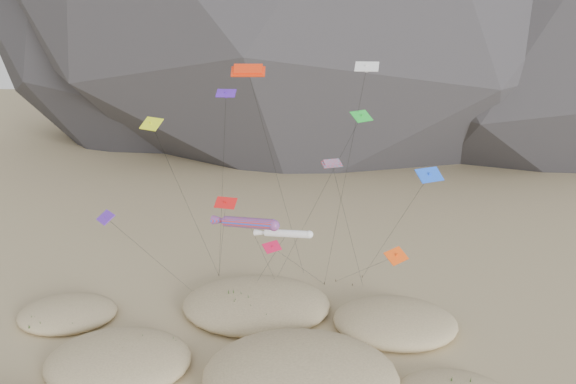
# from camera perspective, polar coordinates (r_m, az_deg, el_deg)

# --- Properties ---
(dunes) EXTENTS (48.45, 38.65, 4.27)m
(dunes) POSITION_cam_1_polar(r_m,az_deg,el_deg) (51.98, -5.31, -17.64)
(dunes) COLOR #CCB789
(dunes) RESTS_ON ground
(dune_grass) EXTENTS (42.75, 29.00, 1.55)m
(dune_grass) POSITION_cam_1_polar(r_m,az_deg,el_deg) (51.79, -4.19, -17.60)
(dune_grass) COLOR black
(dune_grass) RESTS_ON ground
(kite_stakes) EXTENTS (20.06, 5.69, 0.30)m
(kite_stakes) POSITION_cam_1_polar(r_m,az_deg,el_deg) (68.94, 0.70, -9.15)
(kite_stakes) COLOR #3F2D1E
(kite_stakes) RESTS_ON ground
(rainbow_tube_kite) EXTENTS (7.02, 13.39, 12.96)m
(rainbow_tube_kite) POSITION_cam_1_polar(r_m,az_deg,el_deg) (53.02, -4.25, -3.13)
(rainbow_tube_kite) COLOR red
(rainbow_tube_kite) RESTS_ON ground
(white_tube_kite) EXTENTS (7.43, 11.23, 11.58)m
(white_tube_kite) POSITION_cam_1_polar(r_m,az_deg,el_deg) (53.40, -0.36, -4.24)
(white_tube_kite) COLOR white
(white_tube_kite) RESTS_ON ground
(orange_parafoil) EXTENTS (5.93, 16.40, 26.74)m
(orange_parafoil) POSITION_cam_1_polar(r_m,az_deg,el_deg) (50.45, -3.99, 11.93)
(orange_parafoil) COLOR red
(orange_parafoil) RESTS_ON ground
(multi_parafoil) EXTENTS (5.22, 10.98, 17.81)m
(multi_parafoil) POSITION_cam_1_polar(r_m,az_deg,el_deg) (53.54, 4.55, 2.66)
(multi_parafoil) COLOR #FF1A2B
(multi_parafoil) RESTS_ON ground
(delta_kites) EXTENTS (29.80, 21.94, 26.86)m
(delta_kites) POSITION_cam_1_polar(r_m,az_deg,el_deg) (50.52, -0.17, 2.00)
(delta_kites) COLOR green
(delta_kites) RESTS_ON ground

